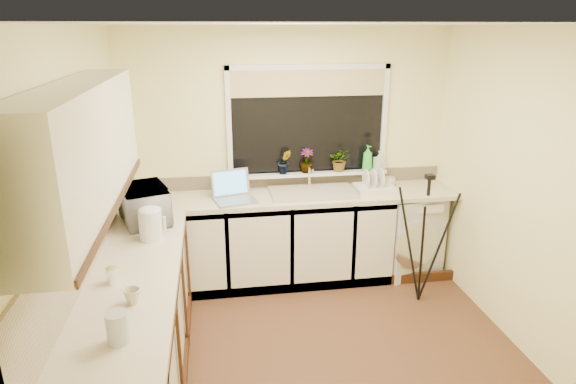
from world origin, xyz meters
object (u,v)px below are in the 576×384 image
(laptop, at_px, (233,192))
(plant_c, at_px, (307,161))
(cup_left, at_px, (132,296))
(dish_rack, at_px, (375,188))
(tripod, at_px, (424,240))
(soap_bottle_clear, at_px, (379,161))
(microwave, at_px, (145,204))
(cup_back, at_px, (389,182))
(steel_jar, at_px, (113,275))
(soap_bottle_green, at_px, (368,158))
(glass_jug, at_px, (118,328))
(plant_d, at_px, (340,160))
(plant_b, at_px, (284,162))
(kettle, at_px, (151,225))
(washing_machine, at_px, (405,231))

(laptop, distance_m, plant_c, 0.82)
(laptop, relative_size, cup_left, 4.40)
(dish_rack, distance_m, tripod, 0.72)
(tripod, xyz_separation_m, soap_bottle_clear, (-0.18, 0.79, 0.54))
(microwave, xyz_separation_m, cup_back, (2.32, 0.58, -0.10))
(dish_rack, height_order, soap_bottle_clear, soap_bottle_clear)
(steel_jar, distance_m, soap_bottle_clear, 2.89)
(steel_jar, relative_size, soap_bottle_green, 0.40)
(dish_rack, bearing_deg, glass_jug, -133.92)
(plant_d, relative_size, cup_back, 1.95)
(cup_back, xyz_separation_m, cup_left, (-2.25, -1.89, -0.00))
(microwave, height_order, plant_c, plant_c)
(dish_rack, relative_size, cup_back, 3.12)
(glass_jug, bearing_deg, steel_jar, 102.26)
(plant_b, bearing_deg, glass_jug, -117.01)
(tripod, bearing_deg, dish_rack, 115.25)
(microwave, xyz_separation_m, plant_d, (1.83, 0.69, 0.12))
(dish_rack, relative_size, plant_c, 1.56)
(kettle, distance_m, soap_bottle_green, 2.29)
(plant_c, bearing_deg, soap_bottle_green, -3.28)
(plant_b, distance_m, plant_d, 0.56)
(dish_rack, bearing_deg, plant_d, 140.66)
(laptop, relative_size, cup_back, 3.54)
(kettle, bearing_deg, plant_b, 42.44)
(soap_bottle_green, bearing_deg, cup_left, -135.80)
(washing_machine, distance_m, cup_back, 0.56)
(soap_bottle_green, bearing_deg, tripod, -68.78)
(glass_jug, relative_size, soap_bottle_clear, 0.86)
(glass_jug, height_order, cup_back, glass_jug)
(plant_d, height_order, soap_bottle_clear, plant_d)
(steel_jar, relative_size, cup_left, 1.08)
(kettle, bearing_deg, dish_rack, 22.45)
(glass_jug, bearing_deg, washing_machine, 41.97)
(plant_c, distance_m, soap_bottle_clear, 0.74)
(glass_jug, relative_size, plant_b, 0.69)
(plant_d, relative_size, soap_bottle_green, 0.90)
(plant_b, relative_size, cup_back, 2.01)
(plant_b, distance_m, cup_left, 2.35)
(cup_back, bearing_deg, cup_left, -139.94)
(tripod, height_order, plant_b, plant_b)
(steel_jar, bearing_deg, cup_back, 34.05)
(glass_jug, bearing_deg, cup_back, 45.00)
(plant_d, xyz_separation_m, soap_bottle_clear, (0.40, -0.02, -0.02))
(plant_b, height_order, plant_c, plant_b)
(tripod, bearing_deg, plant_c, 136.71)
(plant_b, height_order, soap_bottle_green, soap_bottle_green)
(steel_jar, xyz_separation_m, plant_d, (1.92, 1.74, 0.22))
(laptop, xyz_separation_m, cup_back, (1.58, 0.15, -0.02))
(dish_rack, relative_size, tripod, 0.31)
(dish_rack, height_order, plant_d, plant_d)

